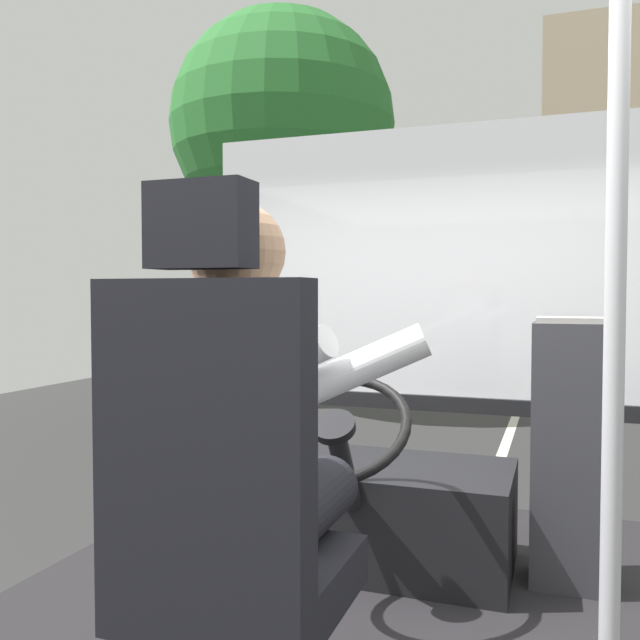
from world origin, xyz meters
TOP-DOWN VIEW (x-y plane):
  - ground at (0.00, 8.80)m, footprint 18.00×44.00m
  - driver_seat at (-0.11, -0.53)m, footprint 0.48×0.48m
  - bus_driver at (-0.11, -0.42)m, footprint 0.81×0.58m
  - steering_console at (-0.11, 0.70)m, footprint 1.10×0.99m
  - handrail_pole at (0.70, -0.29)m, footprint 0.04×0.04m
  - fare_box at (0.63, 0.76)m, footprint 0.26×0.23m
  - windshield_panel at (0.00, 1.62)m, footprint 2.50×0.08m
  - street_tree at (-3.59, 8.03)m, footprint 3.55×3.55m

SIDE VIEW (x-z plane):
  - ground at x=0.00m, z-range -0.05..0.00m
  - steering_console at x=-0.11m, z-range 0.58..1.37m
  - fare_box at x=0.63m, z-range 0.76..1.75m
  - driver_seat at x=-0.11m, z-range 0.66..1.97m
  - bus_driver at x=-0.11m, z-range 1.10..1.94m
  - handrail_pole at x=0.70m, z-range 0.76..2.77m
  - windshield_panel at x=0.00m, z-range 1.06..2.54m
  - street_tree at x=-3.59m, z-range 1.35..7.63m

